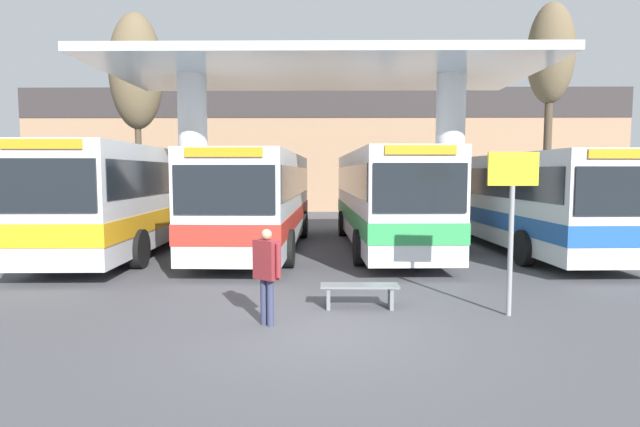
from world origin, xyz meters
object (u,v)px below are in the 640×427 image
transit_bus_right_bay (383,195)px  info_sign_platform (512,200)px  transit_bus_center_bay (260,196)px  parked_car_street (158,199)px  poplar_tree_behind_left (136,73)px  poplar_tree_behind_right (551,58)px  transit_bus_left_bay (138,193)px  pedestrian_waiting (267,267)px  waiting_bench_far_platform (360,291)px  transit_bus_far_right_bay (513,196)px

transit_bus_right_bay → info_sign_platform: bearing=96.9°
transit_bus_center_bay → parked_car_street: size_ratio=2.31×
transit_bus_right_bay → poplar_tree_behind_left: size_ratio=1.16×
transit_bus_right_bay → info_sign_platform: size_ratio=3.82×
poplar_tree_behind_right → transit_bus_center_bay: bearing=-160.0°
transit_bus_left_bay → pedestrian_waiting: size_ratio=7.37×
transit_bus_right_bay → pedestrian_waiting: size_ratio=6.86×
poplar_tree_behind_left → poplar_tree_behind_right: (17.89, -2.05, 0.17)m
waiting_bench_far_platform → info_sign_platform: 3.27m
transit_bus_right_bay → parked_car_street: (-12.29, 13.00, -0.85)m
poplar_tree_behind_left → poplar_tree_behind_right: 18.01m
transit_bus_far_right_bay → pedestrian_waiting: transit_bus_far_right_bay is taller
transit_bus_center_bay → parked_car_street: (-8.04, 13.51, -0.83)m
transit_bus_far_right_bay → poplar_tree_behind_right: bearing=-130.3°
info_sign_platform → transit_bus_center_bay: bearing=125.3°
transit_bus_center_bay → parked_car_street: 15.75m
transit_bus_left_bay → info_sign_platform: transit_bus_left_bay is taller
transit_bus_right_bay → waiting_bench_far_platform: 8.18m
transit_bus_far_right_bay → poplar_tree_behind_right: size_ratio=1.29×
transit_bus_left_bay → parked_car_street: transit_bus_left_bay is taller
transit_bus_left_bay → waiting_bench_far_platform: transit_bus_left_bay is taller
transit_bus_right_bay → poplar_tree_behind_left: bearing=-30.3°
transit_bus_left_bay → info_sign_platform: bearing=138.8°
transit_bus_left_bay → info_sign_platform: 12.72m
waiting_bench_far_platform → pedestrian_waiting: pedestrian_waiting is taller
transit_bus_right_bay → poplar_tree_behind_right: bearing=-155.3°
transit_bus_right_bay → pedestrian_waiting: 9.54m
waiting_bench_far_platform → transit_bus_left_bay: bearing=133.0°
transit_bus_far_right_bay → info_sign_platform: (-3.27, -8.67, 0.34)m
waiting_bench_far_platform → transit_bus_right_bay: bearing=80.2°
info_sign_platform → pedestrian_waiting: (-4.36, -0.62, -1.11)m
waiting_bench_far_platform → pedestrian_waiting: bearing=-146.7°
transit_bus_far_right_bay → info_sign_platform: 9.27m
transit_bus_center_bay → info_sign_platform: bearing=126.6°
waiting_bench_far_platform → poplar_tree_behind_right: poplar_tree_behind_right is taller
poplar_tree_behind_left → poplar_tree_behind_right: size_ratio=1.03×
info_sign_platform → poplar_tree_behind_left: (-11.99, 14.10, 5.01)m
transit_bus_far_right_bay → poplar_tree_behind_left: size_ratio=1.25×
poplar_tree_behind_left → transit_bus_center_bay: bearing=-44.1°
transit_bus_far_right_bay → poplar_tree_behind_left: bearing=-22.0°
transit_bus_right_bay → transit_bus_left_bay: bearing=-0.1°
poplar_tree_behind_left → poplar_tree_behind_right: poplar_tree_behind_left is taller
pedestrian_waiting → poplar_tree_behind_left: bearing=153.4°
parked_car_street → pedestrian_waiting: bearing=-70.3°
info_sign_platform → transit_bus_right_bay: bearing=99.0°
transit_bus_left_bay → transit_bus_far_right_bay: 13.10m
transit_bus_far_right_bay → poplar_tree_behind_right: 6.99m
pedestrian_waiting → parked_car_street: size_ratio=0.36×
parked_car_street → poplar_tree_behind_right: bearing=-28.7°
transit_bus_right_bay → transit_bus_center_bay: bearing=4.8°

